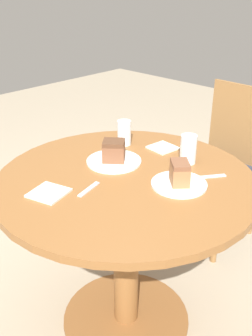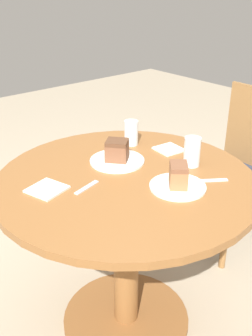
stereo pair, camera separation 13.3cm
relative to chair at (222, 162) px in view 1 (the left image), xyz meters
The scene contains 13 objects.
ground_plane 1.06m from the chair, 83.61° to the right, with size 8.00×8.00×0.00m, color tan.
table 0.95m from the chair, 83.61° to the right, with size 1.04×1.04×0.77m.
chair is the anchor object (origin of this frame).
plate_near 0.95m from the chair, 70.72° to the right, with size 0.21×0.21×0.01m.
plate_far 0.93m from the chair, 91.78° to the right, with size 0.23×0.23×0.01m.
cake_slice_near 0.96m from the chair, 70.72° to the right, with size 0.11×0.11×0.09m.
cake_slice_far 0.94m from the chair, 91.78° to the right, with size 0.12×0.12×0.09m.
glass_lemonade 0.79m from the chair, 100.78° to the right, with size 0.06×0.06×0.12m.
glass_water 0.77m from the chair, 73.20° to the right, with size 0.07×0.07×0.12m.
napkin_stack 1.26m from the chair, 90.29° to the right, with size 0.15×0.15×0.01m.
fork 0.85m from the chair, 65.14° to the right, with size 0.11×0.14×0.00m.
spoon 1.15m from the chair, 86.05° to the right, with size 0.05×0.12×0.00m.
napkin_side 0.68m from the chair, 87.33° to the right, with size 0.12×0.12×0.01m.
Camera 1 is at (0.95, -0.99, 1.49)m, focal length 42.00 mm.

